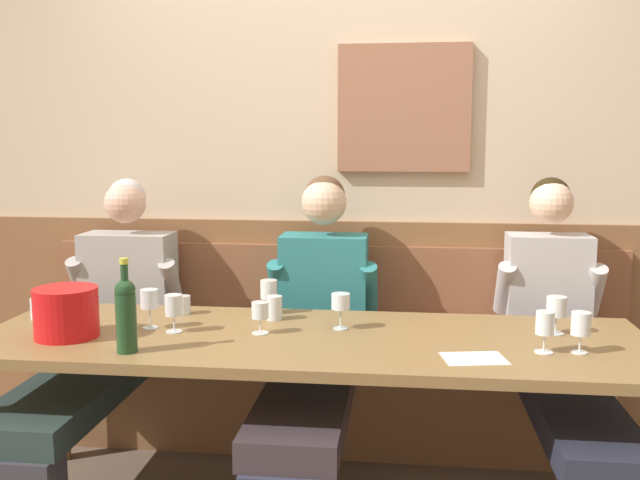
# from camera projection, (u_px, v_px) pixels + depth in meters

# --- Properties ---
(room_wall_back) EXTENTS (6.80, 0.12, 2.80)m
(room_wall_back) POSITION_uv_depth(u_px,v_px,m) (336.00, 152.00, 3.52)
(room_wall_back) COLOR #CAB496
(room_wall_back) RESTS_ON ground
(wood_wainscot_panel) EXTENTS (6.80, 0.03, 1.06)m
(wood_wainscot_panel) POSITION_uv_depth(u_px,v_px,m) (334.00, 324.00, 3.59)
(wood_wainscot_panel) COLOR brown
(wood_wainscot_panel) RESTS_ON ground
(wall_bench) EXTENTS (2.85, 0.42, 0.94)m
(wall_bench) POSITION_uv_depth(u_px,v_px,m) (330.00, 385.00, 3.42)
(wall_bench) COLOR brown
(wall_bench) RESTS_ON ground
(dining_table) EXTENTS (2.55, 0.83, 0.72)m
(dining_table) POSITION_uv_depth(u_px,v_px,m) (311.00, 353.00, 2.68)
(dining_table) COLOR brown
(dining_table) RESTS_ON ground
(person_center_right_seat) EXTENTS (0.54, 1.27, 1.28)m
(person_center_right_seat) POSITION_uv_depth(u_px,v_px,m) (100.00, 333.00, 3.12)
(person_center_right_seat) COLOR #313036
(person_center_right_seat) RESTS_ON ground
(person_center_left_seat) EXTENTS (0.51, 1.28, 1.30)m
(person_center_left_seat) POSITION_uv_depth(u_px,v_px,m) (315.00, 333.00, 3.03)
(person_center_left_seat) COLOR #2D2F41
(person_center_left_seat) RESTS_ON ground
(person_left_seat) EXTENTS (0.47, 1.27, 1.30)m
(person_left_seat) POSITION_uv_depth(u_px,v_px,m) (562.00, 345.00, 2.89)
(person_left_seat) COLOR #372636
(person_left_seat) RESTS_ON ground
(ice_bucket) EXTENTS (0.24, 0.24, 0.19)m
(ice_bucket) POSITION_uv_depth(u_px,v_px,m) (66.00, 312.00, 2.64)
(ice_bucket) COLOR red
(ice_bucket) RESTS_ON dining_table
(wine_bottle_green_tall) EXTENTS (0.07, 0.07, 0.33)m
(wine_bottle_green_tall) POSITION_uv_depth(u_px,v_px,m) (126.00, 312.00, 2.44)
(wine_bottle_green_tall) COLOR #1D4021
(wine_bottle_green_tall) RESTS_ON dining_table
(wine_glass_center_front) EXTENTS (0.07, 0.07, 0.15)m
(wine_glass_center_front) POSITION_uv_depth(u_px,v_px,m) (174.00, 307.00, 2.71)
(wine_glass_center_front) COLOR silver
(wine_glass_center_front) RESTS_ON dining_table
(wine_glass_by_bottle) EXTENTS (0.08, 0.08, 0.15)m
(wine_glass_by_bottle) POSITION_uv_depth(u_px,v_px,m) (556.00, 308.00, 2.68)
(wine_glass_by_bottle) COLOR silver
(wine_glass_by_bottle) RESTS_ON dining_table
(wine_glass_mid_left) EXTENTS (0.07, 0.07, 0.15)m
(wine_glass_mid_left) POSITION_uv_depth(u_px,v_px,m) (269.00, 291.00, 3.00)
(wine_glass_mid_left) COLOR silver
(wine_glass_mid_left) RESTS_ON dining_table
(wine_glass_right_end) EXTENTS (0.07, 0.07, 0.14)m
(wine_glass_right_end) POSITION_uv_depth(u_px,v_px,m) (341.00, 303.00, 2.75)
(wine_glass_right_end) COLOR silver
(wine_glass_right_end) RESTS_ON dining_table
(wine_glass_left_end) EXTENTS (0.07, 0.07, 0.15)m
(wine_glass_left_end) POSITION_uv_depth(u_px,v_px,m) (545.00, 324.00, 2.44)
(wine_glass_left_end) COLOR silver
(wine_glass_left_end) RESTS_ON dining_table
(wine_glass_near_bucket) EXTENTS (0.07, 0.07, 0.16)m
(wine_glass_near_bucket) POSITION_uv_depth(u_px,v_px,m) (149.00, 300.00, 2.76)
(wine_glass_near_bucket) COLOR silver
(wine_glass_near_bucket) RESTS_ON dining_table
(wine_glass_center_rear) EXTENTS (0.07, 0.07, 0.15)m
(wine_glass_center_rear) POSITION_uv_depth(u_px,v_px,m) (581.00, 326.00, 2.44)
(wine_glass_center_rear) COLOR silver
(wine_glass_center_rear) RESTS_ON dining_table
(wine_glass_mid_right) EXTENTS (0.07, 0.07, 0.12)m
(wine_glass_mid_right) POSITION_uv_depth(u_px,v_px,m) (260.00, 312.00, 2.69)
(wine_glass_mid_right) COLOR silver
(wine_glass_mid_right) RESTS_ON dining_table
(water_tumbler_right) EXTENTS (0.07, 0.07, 0.10)m
(water_tumbler_right) POSITION_uv_depth(u_px,v_px,m) (274.00, 308.00, 2.90)
(water_tumbler_right) COLOR silver
(water_tumbler_right) RESTS_ON dining_table
(water_tumbler_center) EXTENTS (0.06, 0.06, 0.08)m
(water_tumbler_center) POSITION_uv_depth(u_px,v_px,m) (184.00, 305.00, 3.00)
(water_tumbler_center) COLOR silver
(water_tumbler_center) RESTS_ON dining_table
(water_tumbler_left) EXTENTS (0.06, 0.06, 0.09)m
(water_tumbler_left) POSITION_uv_depth(u_px,v_px,m) (37.00, 309.00, 2.91)
(water_tumbler_left) COLOR silver
(water_tumbler_left) RESTS_ON dining_table
(tasting_sheet_left_guest) EXTENTS (0.23, 0.19, 0.00)m
(tasting_sheet_left_guest) POSITION_uv_depth(u_px,v_px,m) (474.00, 358.00, 2.39)
(tasting_sheet_left_guest) COLOR white
(tasting_sheet_left_guest) RESTS_ON dining_table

